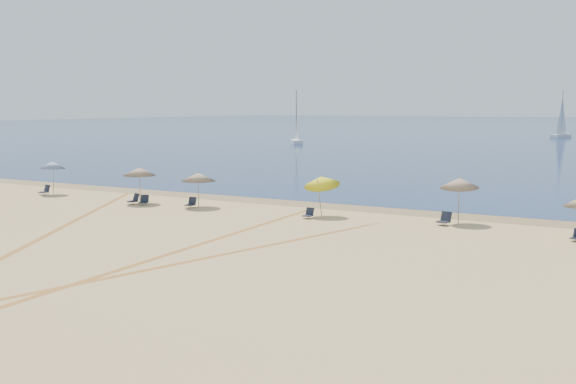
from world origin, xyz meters
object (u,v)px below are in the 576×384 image
at_px(umbrella_4, 460,183).
at_px(sailboat_2, 562,124).
at_px(umbrella_2, 198,177).
at_px(chair_0, 45,190).
at_px(sailboat_0, 297,128).
at_px(umbrella_1, 139,172).
at_px(chair_4, 309,214).
at_px(umbrella_3, 322,181).
at_px(chair_5, 445,219).
at_px(chair_3, 191,203).
at_px(chair_1, 134,199).
at_px(umbrella_0, 52,165).
at_px(chair_2, 144,201).

distance_m(umbrella_4, sailboat_2, 114.45).
bearing_deg(sailboat_2, umbrella_2, -76.83).
bearing_deg(chair_0, sailboat_0, 113.47).
height_order(umbrella_1, chair_4, umbrella_1).
distance_m(umbrella_2, umbrella_3, 8.62).
distance_m(chair_5, sailboat_0, 82.78).
height_order(umbrella_4, sailboat_0, sailboat_0).
height_order(chair_3, sailboat_0, sailboat_0).
xyz_separation_m(umbrella_3, umbrella_4, (7.88, 1.37, 0.18)).
height_order(umbrella_3, sailboat_0, sailboat_0).
distance_m(umbrella_4, sailboat_0, 82.29).
distance_m(umbrella_1, chair_1, 1.91).
distance_m(umbrella_0, chair_1, 8.94).
xyz_separation_m(umbrella_3, chair_3, (-8.93, -0.97, -1.82)).
bearing_deg(chair_2, umbrella_4, -14.67).
relative_size(chair_2, sailboat_0, 0.09).
height_order(umbrella_4, sailboat_2, sailboat_2).
height_order(umbrella_3, umbrella_4, umbrella_4).
relative_size(umbrella_2, chair_3, 3.42).
bearing_deg(sailboat_0, umbrella_0, -110.94).
xyz_separation_m(umbrella_3, chair_0, (-22.36, -0.96, -1.80)).
distance_m(umbrella_3, chair_4, 2.18).
bearing_deg(chair_2, umbrella_0, 151.54).
relative_size(chair_0, sailboat_0, 0.09).
distance_m(umbrella_0, umbrella_3, 21.96).
bearing_deg(umbrella_3, umbrella_1, -175.14).
height_order(chair_3, chair_4, chair_3).
xyz_separation_m(umbrella_1, chair_3, (4.16, 0.14, -1.87)).
relative_size(chair_5, sailboat_2, 0.09).
height_order(umbrella_3, chair_4, umbrella_3).
bearing_deg(sailboat_2, sailboat_0, -112.36).
height_order(chair_3, chair_5, chair_5).
bearing_deg(umbrella_2, chair_2, -166.76).
height_order(umbrella_0, chair_2, umbrella_0).
relative_size(chair_3, sailboat_0, 0.07).
distance_m(umbrella_3, sailboat_2, 115.54).
bearing_deg(chair_3, umbrella_1, -178.93).
bearing_deg(chair_1, umbrella_3, 25.78).
bearing_deg(umbrella_3, chair_4, -104.49).
xyz_separation_m(umbrella_2, sailboat_0, (-29.79, 70.03, 0.84)).
bearing_deg(umbrella_2, sailboat_0, 113.04).
bearing_deg(sailboat_0, chair_5, -90.60).
bearing_deg(umbrella_0, umbrella_3, 1.40).
relative_size(chair_0, chair_2, 1.00).
height_order(umbrella_1, umbrella_2, umbrella_1).
height_order(chair_1, chair_4, chair_1).
distance_m(umbrella_2, chair_1, 5.04).
distance_m(umbrella_0, umbrella_2, 13.36).
relative_size(chair_4, chair_5, 0.75).
relative_size(umbrella_1, sailboat_0, 0.27).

